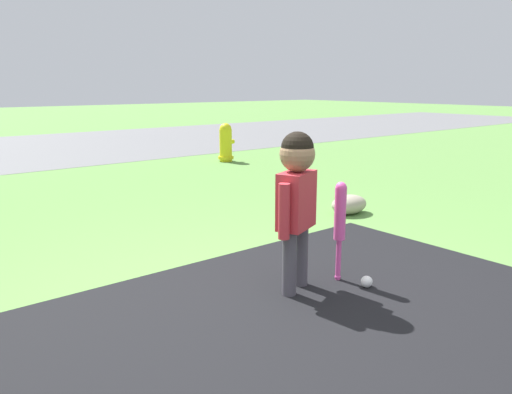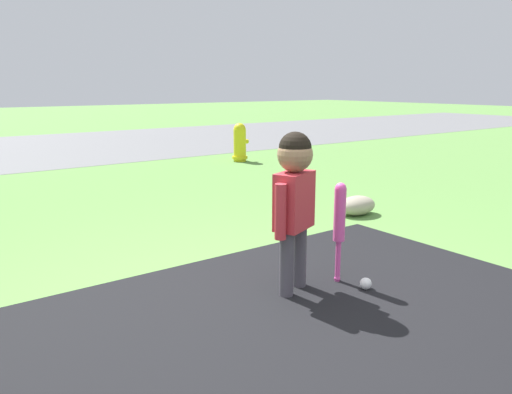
{
  "view_description": "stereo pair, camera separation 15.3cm",
  "coord_description": "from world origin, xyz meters",
  "px_view_note": "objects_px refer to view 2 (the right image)",
  "views": [
    {
      "loc": [
        -1.41,
        -2.02,
        1.3
      ],
      "look_at": [
        0.67,
        0.57,
        0.55
      ],
      "focal_mm": 35.0,
      "sensor_mm": 36.0,
      "label": 1
    },
    {
      "loc": [
        -1.29,
        -2.11,
        1.3
      ],
      "look_at": [
        0.67,
        0.57,
        0.55
      ],
      "focal_mm": 35.0,
      "sensor_mm": 36.0,
      "label": 2
    }
  ],
  "objects_px": {
    "child": "(294,190)",
    "baseball_bat": "(340,218)",
    "sports_ball": "(366,284)",
    "fire_hydrant": "(240,143)"
  },
  "relations": [
    {
      "from": "child",
      "to": "sports_ball",
      "type": "bearing_deg",
      "value": -55.92
    },
    {
      "from": "baseball_bat",
      "to": "sports_ball",
      "type": "height_order",
      "value": "baseball_bat"
    },
    {
      "from": "child",
      "to": "baseball_bat",
      "type": "xyz_separation_m",
      "value": [
        0.34,
        -0.06,
        -0.22
      ]
    },
    {
      "from": "child",
      "to": "fire_hydrant",
      "type": "xyz_separation_m",
      "value": [
        2.87,
        4.79,
        -0.34
      ]
    },
    {
      "from": "baseball_bat",
      "to": "child",
      "type": "bearing_deg",
      "value": 170.19
    },
    {
      "from": "fire_hydrant",
      "to": "child",
      "type": "bearing_deg",
      "value": -120.97
    },
    {
      "from": "baseball_bat",
      "to": "sports_ball",
      "type": "relative_size",
      "value": 8.72
    },
    {
      "from": "child",
      "to": "sports_ball",
      "type": "distance_m",
      "value": 0.78
    },
    {
      "from": "sports_ball",
      "to": "child",
      "type": "bearing_deg",
      "value": 146.1
    },
    {
      "from": "sports_ball",
      "to": "fire_hydrant",
      "type": "relative_size",
      "value": 0.12
    }
  ]
}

